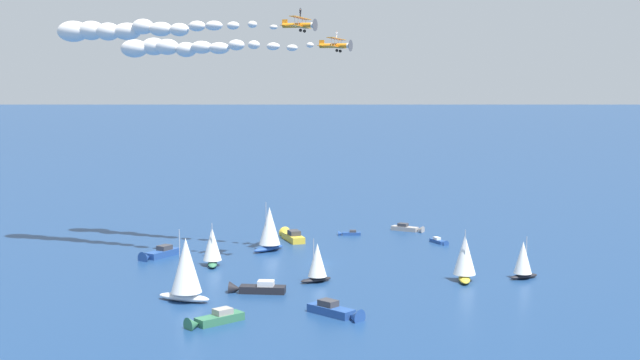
{
  "coord_description": "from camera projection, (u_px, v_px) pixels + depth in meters",
  "views": [
    {
      "loc": [
        169.28,
        41.22,
        37.71
      ],
      "look_at": [
        -0.09,
        -0.54,
        16.48
      ],
      "focal_mm": 50.7,
      "sensor_mm": 36.0,
      "label": 1
    }
  ],
  "objects": [
    {
      "name": "motorboat_far_stbd",
      "position": [
        348.0,
        233.0,
        207.86
      ],
      "size": [
        2.56,
        5.34,
        1.5
      ],
      "color": "#23478C",
      "rests_on": "ground_plane"
    },
    {
      "name": "biplane_lead",
      "position": [
        336.0,
        45.0,
        177.91
      ],
      "size": [
        7.39,
        6.95,
        3.59
      ],
      "color": "orange"
    },
    {
      "name": "motorboat_offshore",
      "position": [
        158.0,
        254.0,
        182.69
      ],
      "size": [
        10.21,
        5.57,
        2.88
      ],
      "color": "#23478C",
      "rests_on": "ground_plane"
    },
    {
      "name": "motorboat_trailing",
      "position": [
        291.0,
        236.0,
        202.11
      ],
      "size": [
        10.77,
        8.32,
        3.19
      ],
      "color": "gold",
      "rests_on": "ground_plane"
    },
    {
      "name": "sailboat_mid_cluster",
      "position": [
        269.0,
        228.0,
        189.21
      ],
      "size": [
        8.21,
        6.2,
        10.48
      ],
      "color": "#23478C",
      "rests_on": "ground_plane"
    },
    {
      "name": "sailboat_ahead",
      "position": [
        465.0,
        257.0,
        162.03
      ],
      "size": [
        7.59,
        4.57,
        9.52
      ],
      "color": "gold",
      "rests_on": "ground_plane"
    },
    {
      "name": "smoke_trail_wingman",
      "position": [
        117.0,
        30.0,
        182.89
      ],
      "size": [
        10.56,
        50.07,
        4.58
      ],
      "color": "silver"
    },
    {
      "name": "sailboat_inshore",
      "position": [
        212.0,
        246.0,
        174.71
      ],
      "size": [
        6.84,
        4.67,
        8.52
      ],
      "color": "#33704C",
      "rests_on": "ground_plane"
    },
    {
      "name": "motorboat_outer_ring_a",
      "position": [
        338.0,
        311.0,
        139.06
      ],
      "size": [
        7.12,
        9.94,
        2.89
      ],
      "color": "#23478C",
      "rests_on": "ground_plane"
    },
    {
      "name": "motorboat_near_centre",
      "position": [
        212.0,
        320.0,
        134.64
      ],
      "size": [
        9.15,
        7.42,
        2.75
      ],
      "color": "#33704C",
      "rests_on": "ground_plane"
    },
    {
      "name": "motorboat_outer_ring_d",
      "position": [
        409.0,
        229.0,
        212.82
      ],
      "size": [
        4.04,
        8.12,
        2.28
      ],
      "color": "#9E9993",
      "rests_on": "ground_plane"
    },
    {
      "name": "wingwalker_wingman",
      "position": [
        300.0,
        13.0,
        166.84
      ],
      "size": [
        0.93,
        0.26,
        1.77
      ],
      "color": "black"
    },
    {
      "name": "motorboat_outer_ring_e",
      "position": [
        255.0,
        288.0,
        153.82
      ],
      "size": [
        3.77,
        9.88,
        2.79
      ],
      "color": "black",
      "rests_on": "ground_plane"
    },
    {
      "name": "sailboat_outer_ring_c",
      "position": [
        317.0,
        262.0,
        161.35
      ],
      "size": [
        5.48,
        5.65,
        7.93
      ],
      "color": "black",
      "rests_on": "ground_plane"
    },
    {
      "name": "wingwalker_lead",
      "position": [
        337.0,
        34.0,
        177.74
      ],
      "size": [
        1.5,
        0.33,
        1.53
      ],
      "color": "white"
    },
    {
      "name": "sailboat_outer_ring_f",
      "position": [
        186.0,
        269.0,
        147.54
      ],
      "size": [
        5.71,
        9.49,
        11.91
      ],
      "color": "white",
      "rests_on": "ground_plane"
    },
    {
      "name": "sailboat_far_port",
      "position": [
        523.0,
        260.0,
        163.89
      ],
      "size": [
        5.17,
        5.68,
        7.76
      ],
      "color": "black",
      "rests_on": "ground_plane"
    },
    {
      "name": "biplane_wingman",
      "position": [
        300.0,
        24.0,
        167.02
      ],
      "size": [
        7.39,
        6.95,
        3.59
      ],
      "color": "orange"
    },
    {
      "name": "marker_buoy",
      "position": [
        187.0,
        278.0,
        163.08
      ],
      "size": [
        1.1,
        1.1,
        2.1
      ],
      "color": "yellow",
      "rests_on": "ground_plane"
    },
    {
      "name": "motorboat_outer_ring_b",
      "position": [
        440.0,
        242.0,
        197.67
      ],
      "size": [
        5.13,
        4.66,
        1.6
      ],
      "color": "#23478C",
      "rests_on": "ground_plane"
    },
    {
      "name": "ground_plane",
      "position": [
        323.0,
        263.0,
        177.51
      ],
      "size": [
        2000.0,
        2000.0,
        0.0
      ],
      "primitive_type": "plane",
      "color": "navy"
    },
    {
      "name": "smoke_trail_lead",
      "position": [
        173.0,
        48.0,
        192.43
      ],
      "size": [
        10.31,
        45.42,
        4.43
      ],
      "color": "silver"
    }
  ]
}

